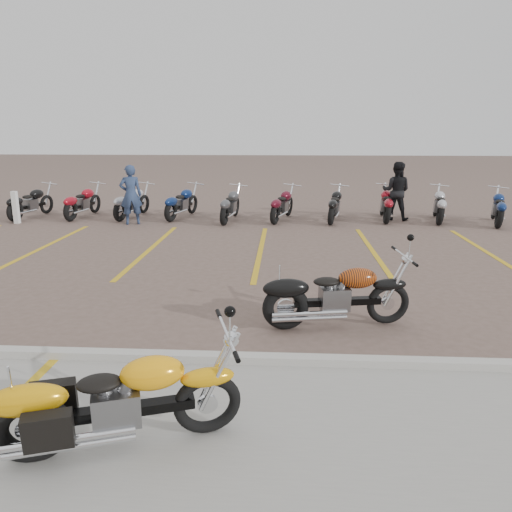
{
  "coord_description": "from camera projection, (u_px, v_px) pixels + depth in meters",
  "views": [
    {
      "loc": [
        0.59,
        -7.69,
        2.84
      ],
      "look_at": [
        0.1,
        0.52,
        0.75
      ],
      "focal_mm": 35.0,
      "sensor_mm": 36.0,
      "label": 1
    }
  ],
  "objects": [
    {
      "name": "person_a",
      "position": [
        131.0,
        195.0,
        15.2
      ],
      "size": [
        0.77,
        0.63,
        1.81
      ],
      "primitive_type": "imported",
      "rotation": [
        0.0,
        0.0,
        3.48
      ],
      "color": "navy",
      "rests_on": "ground"
    },
    {
      "name": "concrete_apron",
      "position": [
        204.0,
        511.0,
        3.82
      ],
      "size": [
        60.0,
        5.0,
        0.01
      ],
      "primitive_type": "cube",
      "color": "#9E9B93",
      "rests_on": "ground"
    },
    {
      "name": "bg_bike_row",
      "position": [
        256.0,
        203.0,
        15.98
      ],
      "size": [
        15.86,
        2.09,
        1.1
      ],
      "color": "black",
      "rests_on": "ground"
    },
    {
      "name": "curb",
      "position": [
        236.0,
        359.0,
        6.23
      ],
      "size": [
        60.0,
        0.18,
        0.12
      ],
      "primitive_type": "cube",
      "color": "#ADAAA3",
      "rests_on": "ground"
    },
    {
      "name": "flame_cruiser",
      "position": [
        333.0,
        298.0,
        7.28
      ],
      "size": [
        2.19,
        0.53,
        0.91
      ],
      "rotation": [
        0.05,
        0.0,
        0.17
      ],
      "color": "black",
      "rests_on": "ground"
    },
    {
      "name": "yellow_cruiser",
      "position": [
        115.0,
        403.0,
        4.48
      ],
      "size": [
        2.13,
        0.83,
        0.91
      ],
      "rotation": [
        0.13,
        0.0,
        0.32
      ],
      "color": "black",
      "rests_on": "ground"
    },
    {
      "name": "ground",
      "position": [
        248.0,
        308.0,
        8.18
      ],
      "size": [
        100.0,
        100.0,
        0.0
      ],
      "primitive_type": "plane",
      "color": "#6E564F",
      "rests_on": "ground"
    },
    {
      "name": "parking_stripes",
      "position": [
        260.0,
        250.0,
        12.04
      ],
      "size": [
        38.0,
        5.5,
        0.01
      ],
      "primitive_type": null,
      "color": "gold",
      "rests_on": "ground"
    },
    {
      "name": "bollard",
      "position": [
        16.0,
        207.0,
        15.4
      ],
      "size": [
        0.16,
        0.16,
        1.0
      ],
      "primitive_type": "cube",
      "rotation": [
        0.0,
        0.0,
        -0.06
      ],
      "color": "silver",
      "rests_on": "ground"
    },
    {
      "name": "person_b",
      "position": [
        396.0,
        191.0,
        15.95
      ],
      "size": [
        1.08,
        0.96,
        1.85
      ],
      "primitive_type": "imported",
      "rotation": [
        0.0,
        0.0,
        2.81
      ],
      "color": "black",
      "rests_on": "ground"
    }
  ]
}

